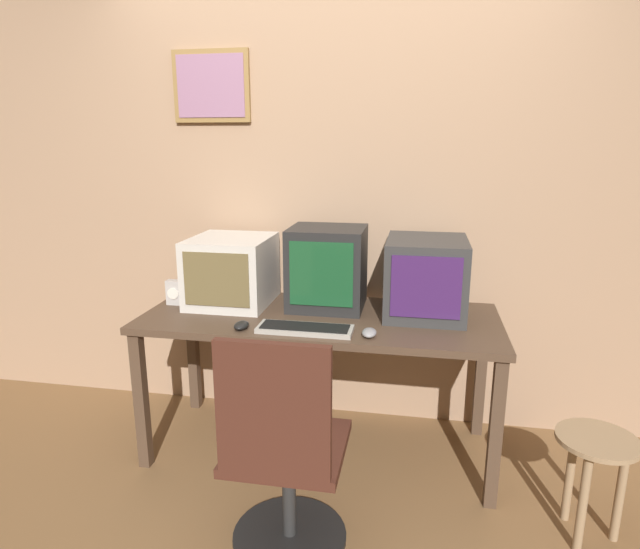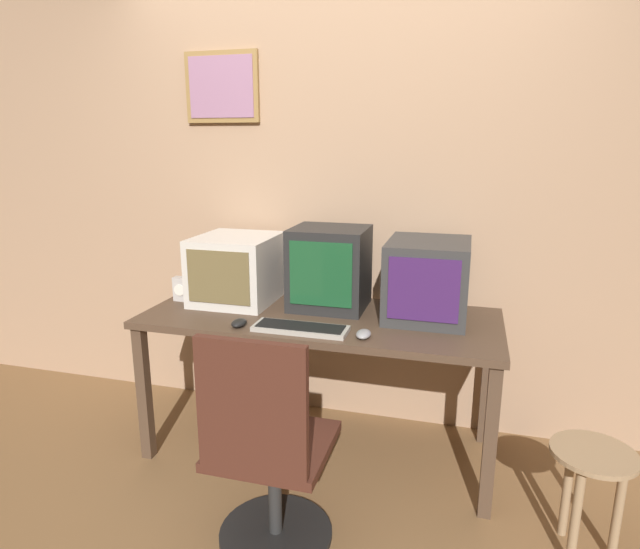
{
  "view_description": "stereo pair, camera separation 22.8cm",
  "coord_description": "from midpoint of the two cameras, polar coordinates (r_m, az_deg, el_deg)",
  "views": [
    {
      "loc": [
        0.48,
        -1.71,
        1.62
      ],
      "look_at": [
        0.0,
        0.83,
        0.97
      ],
      "focal_mm": 30.0,
      "sensor_mm": 36.0,
      "label": 1
    },
    {
      "loc": [
        0.7,
        -1.66,
        1.62
      ],
      "look_at": [
        0.0,
        0.83,
        0.97
      ],
      "focal_mm": 30.0,
      "sensor_mm": 36.0,
      "label": 2
    }
  ],
  "objects": [
    {
      "name": "mouse_near_keyboard",
      "position": [
        2.43,
        2.59,
        -6.25
      ],
      "size": [
        0.07,
        0.11,
        0.03
      ],
      "color": "gray",
      "rests_on": "desk"
    },
    {
      "name": "desk_clock",
      "position": [
        3.01,
        -17.34,
        -1.86
      ],
      "size": [
        0.09,
        0.05,
        0.13
      ],
      "color": "#B7B2AD",
      "rests_on": "desk"
    },
    {
      "name": "wall_back",
      "position": [
        3.05,
        -0.63,
        8.12
      ],
      "size": [
        8.0,
        0.08,
        2.6
      ],
      "color": "tan",
      "rests_on": "ground_plane"
    },
    {
      "name": "monitor_right",
      "position": [
        2.72,
        8.87,
        -0.29
      ],
      "size": [
        0.4,
        0.46,
        0.39
      ],
      "color": "#333333",
      "rests_on": "desk"
    },
    {
      "name": "desk",
      "position": [
        2.75,
        -2.39,
        -5.94
      ],
      "size": [
        1.79,
        0.73,
        0.76
      ],
      "color": "#4C3828",
      "rests_on": "ground_plane"
    },
    {
      "name": "office_chair",
      "position": [
        2.22,
        -6.95,
        -19.37
      ],
      "size": [
        0.48,
        0.48,
        0.96
      ],
      "color": "black",
      "rests_on": "ground_plane"
    },
    {
      "name": "monitor_left",
      "position": [
        2.94,
        -11.6,
        0.4
      ],
      "size": [
        0.42,
        0.46,
        0.36
      ],
      "color": "beige",
      "rests_on": "desk"
    },
    {
      "name": "mouse_far_corner",
      "position": [
        2.57,
        -10.93,
        -5.38
      ],
      "size": [
        0.07,
        0.1,
        0.03
      ],
      "color": "black",
      "rests_on": "desk"
    },
    {
      "name": "keyboard_main",
      "position": [
        2.5,
        -4.24,
        -5.84
      ],
      "size": [
        0.45,
        0.15,
        0.03
      ],
      "color": "#A8A399",
      "rests_on": "desk"
    },
    {
      "name": "monitor_center",
      "position": [
        2.8,
        -1.56,
        0.7
      ],
      "size": [
        0.39,
        0.36,
        0.43
      ],
      "color": "black",
      "rests_on": "desk"
    },
    {
      "name": "side_stool",
      "position": [
        2.51,
        24.84,
        -17.85
      ],
      "size": [
        0.32,
        0.32,
        0.46
      ],
      "color": "#9E7F5B",
      "rests_on": "ground_plane"
    }
  ]
}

